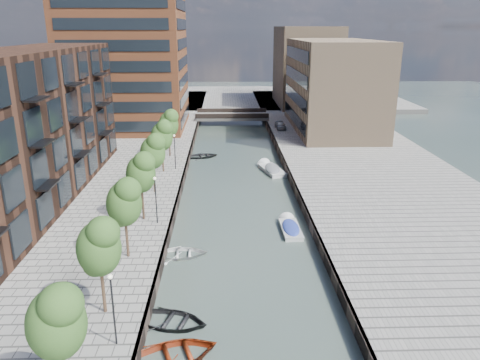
{
  "coord_description": "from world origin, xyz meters",
  "views": [
    {
      "loc": [
        -1.37,
        -12.98,
        16.94
      ],
      "look_at": [
        0.0,
        27.91,
        3.5
      ],
      "focal_mm": 35.0,
      "sensor_mm": 36.0,
      "label": 1
    }
  ],
  "objects_px": {
    "tree_3": "(141,171)",
    "sloop_4": "(203,157)",
    "tree_1": "(99,245)",
    "motorboat_4": "(271,169)",
    "bridge": "(232,116)",
    "sloop_3": "(181,256)",
    "sloop_2": "(174,359)",
    "tree_6": "(169,123)",
    "tree_5": "(162,135)",
    "tree_2": "(124,201)",
    "tree_4": "(153,151)",
    "motorboat_3": "(290,228)",
    "car": "(280,125)",
    "tree_0": "(56,319)",
    "sloop_1": "(172,324)"
  },
  "relations": [
    {
      "from": "sloop_1",
      "to": "sloop_2",
      "type": "bearing_deg",
      "value": -155.78
    },
    {
      "from": "tree_2",
      "to": "tree_4",
      "type": "distance_m",
      "value": 14.0
    },
    {
      "from": "tree_5",
      "to": "motorboat_3",
      "type": "bearing_deg",
      "value": -48.74
    },
    {
      "from": "tree_3",
      "to": "tree_6",
      "type": "bearing_deg",
      "value": 90.0
    },
    {
      "from": "tree_0",
      "to": "tree_6",
      "type": "distance_m",
      "value": 42.0
    },
    {
      "from": "tree_2",
      "to": "bridge",
      "type": "bearing_deg",
      "value": 81.05
    },
    {
      "from": "tree_4",
      "to": "sloop_2",
      "type": "height_order",
      "value": "tree_4"
    },
    {
      "from": "tree_3",
      "to": "sloop_3",
      "type": "height_order",
      "value": "tree_3"
    },
    {
      "from": "tree_5",
      "to": "sloop_3",
      "type": "relative_size",
      "value": 1.43
    },
    {
      "from": "bridge",
      "to": "sloop_2",
      "type": "bearing_deg",
      "value": -93.76
    },
    {
      "from": "tree_3",
      "to": "motorboat_3",
      "type": "xyz_separation_m",
      "value": [
        12.76,
        -0.55,
        -5.12
      ]
    },
    {
      "from": "sloop_2",
      "to": "car",
      "type": "height_order",
      "value": "car"
    },
    {
      "from": "tree_1",
      "to": "sloop_2",
      "type": "relative_size",
      "value": 1.2
    },
    {
      "from": "sloop_4",
      "to": "motorboat_4",
      "type": "bearing_deg",
      "value": -142.13
    },
    {
      "from": "tree_1",
      "to": "tree_5",
      "type": "relative_size",
      "value": 1.0
    },
    {
      "from": "tree_6",
      "to": "car",
      "type": "distance_m",
      "value": 23.22
    },
    {
      "from": "motorboat_3",
      "to": "tree_4",
      "type": "bearing_deg",
      "value": 149.39
    },
    {
      "from": "tree_1",
      "to": "tree_4",
      "type": "height_order",
      "value": "same"
    },
    {
      "from": "tree_3",
      "to": "bridge",
      "type": "bearing_deg",
      "value": 79.75
    },
    {
      "from": "sloop_4",
      "to": "motorboat_3",
      "type": "bearing_deg",
      "value": -174.88
    },
    {
      "from": "sloop_4",
      "to": "motorboat_4",
      "type": "xyz_separation_m",
      "value": [
        8.66,
        -6.65,
        0.22
      ]
    },
    {
      "from": "tree_1",
      "to": "motorboat_4",
      "type": "distance_m",
      "value": 33.88
    },
    {
      "from": "tree_0",
      "to": "tree_3",
      "type": "height_order",
      "value": "same"
    },
    {
      "from": "tree_3",
      "to": "motorboat_3",
      "type": "bearing_deg",
      "value": -2.47
    },
    {
      "from": "sloop_4",
      "to": "motorboat_4",
      "type": "height_order",
      "value": "motorboat_4"
    },
    {
      "from": "sloop_2",
      "to": "motorboat_4",
      "type": "xyz_separation_m",
      "value": [
        8.47,
        34.09,
        0.22
      ]
    },
    {
      "from": "tree_6",
      "to": "motorboat_3",
      "type": "bearing_deg",
      "value": -59.36
    },
    {
      "from": "sloop_3",
      "to": "sloop_4",
      "type": "distance_m",
      "value": 28.85
    },
    {
      "from": "car",
      "to": "sloop_1",
      "type": "bearing_deg",
      "value": -106.77
    },
    {
      "from": "sloop_4",
      "to": "bridge",
      "type": "bearing_deg",
      "value": -25.24
    },
    {
      "from": "motorboat_4",
      "to": "tree_4",
      "type": "bearing_deg",
      "value": -141.98
    },
    {
      "from": "bridge",
      "to": "tree_6",
      "type": "bearing_deg",
      "value": -108.1
    },
    {
      "from": "tree_5",
      "to": "car",
      "type": "distance_m",
      "value": 28.54
    },
    {
      "from": "sloop_2",
      "to": "sloop_4",
      "type": "relative_size",
      "value": 1.19
    },
    {
      "from": "sloop_2",
      "to": "motorboat_3",
      "type": "bearing_deg",
      "value": -46.82
    },
    {
      "from": "bridge",
      "to": "tree_1",
      "type": "bearing_deg",
      "value": -97.93
    },
    {
      "from": "tree_1",
      "to": "sloop_4",
      "type": "xyz_separation_m",
      "value": [
        4.1,
        37.63,
        -5.31
      ]
    },
    {
      "from": "tree_5",
      "to": "sloop_4",
      "type": "relative_size",
      "value": 1.43
    },
    {
      "from": "motorboat_3",
      "to": "motorboat_4",
      "type": "height_order",
      "value": "motorboat_4"
    },
    {
      "from": "tree_6",
      "to": "tree_5",
      "type": "bearing_deg",
      "value": -90.0
    },
    {
      "from": "tree_6",
      "to": "bridge",
      "type": "bearing_deg",
      "value": 71.9
    },
    {
      "from": "tree_5",
      "to": "tree_0",
      "type": "bearing_deg",
      "value": -90.0
    },
    {
      "from": "tree_6",
      "to": "sloop_3",
      "type": "xyz_separation_m",
      "value": [
        3.63,
        -26.22,
        -5.31
      ]
    },
    {
      "from": "tree_5",
      "to": "sloop_4",
      "type": "bearing_deg",
      "value": 66.92
    },
    {
      "from": "motorboat_3",
      "to": "car",
      "type": "distance_m",
      "value": 37.91
    },
    {
      "from": "tree_6",
      "to": "car",
      "type": "relative_size",
      "value": 1.58
    },
    {
      "from": "tree_3",
      "to": "sloop_4",
      "type": "distance_m",
      "value": 24.56
    },
    {
      "from": "tree_5",
      "to": "bridge",
      "type": "bearing_deg",
      "value": 75.56
    },
    {
      "from": "tree_1",
      "to": "tree_6",
      "type": "bearing_deg",
      "value": 90.0
    },
    {
      "from": "bridge",
      "to": "sloop_3",
      "type": "distance_m",
      "value": 52.47
    }
  ]
}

